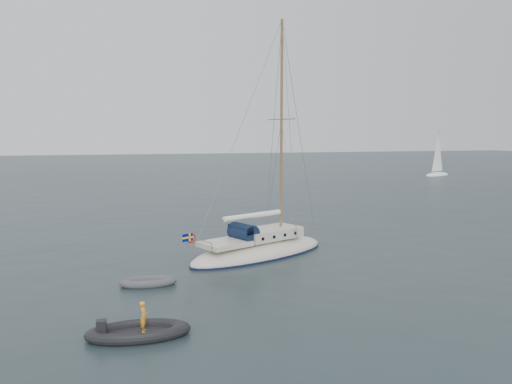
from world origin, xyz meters
name	(u,v)px	position (x,y,z in m)	size (l,w,h in m)	color
ground	(266,261)	(0.00, 0.00, 0.00)	(300.00, 300.00, 0.00)	black
sailboat	(260,238)	(0.02, 1.25, 1.04)	(9.61, 2.88, 13.69)	beige
dinghy	(148,282)	(-6.41, -2.59, 0.16)	(2.54, 1.15, 0.36)	#54555A
rib	(138,331)	(-7.19, -8.37, 0.20)	(3.50, 1.59, 1.24)	black
distant_yacht_b	(438,155)	(44.05, 45.20, 3.44)	(6.08, 3.24, 8.05)	white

